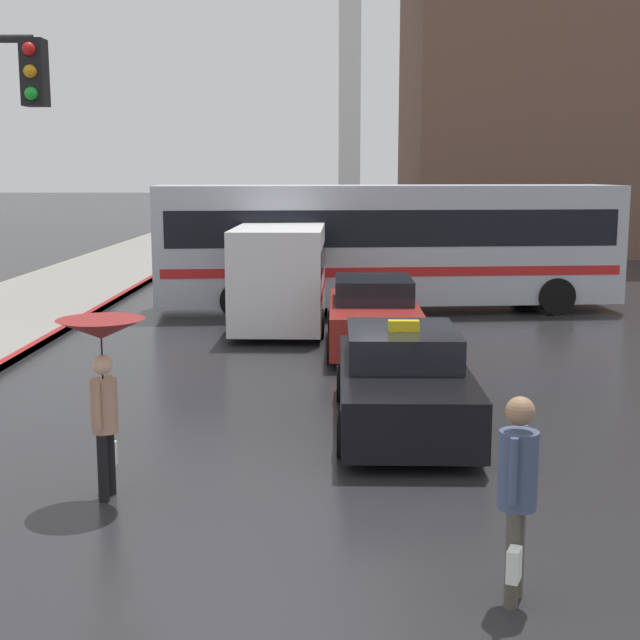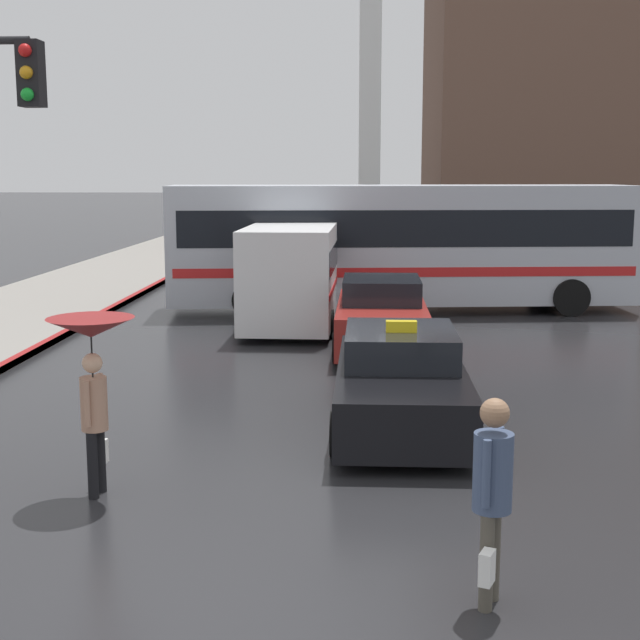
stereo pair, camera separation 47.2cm
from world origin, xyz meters
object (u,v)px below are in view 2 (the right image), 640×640
object	(u,v)px
ambulance_van	(294,269)
city_bus	(401,241)
taxi	(400,382)
sedan_red	(381,317)
pedestrian_with_umbrella	(92,356)
pedestrian_man	(492,486)

from	to	relation	value
ambulance_van	city_bus	xyz separation A→B (m)	(2.65, 2.33, 0.50)
taxi	sedan_red	xyz separation A→B (m)	(-0.19, 5.66, 0.03)
taxi	ambulance_van	distance (m)	9.02
city_bus	pedestrian_with_umbrella	bearing A→B (deg)	-21.64
sedan_red	ambulance_van	world-z (taller)	ambulance_van
taxi	pedestrian_with_umbrella	size ratio (longest dim) A/B	2.19
pedestrian_with_umbrella	pedestrian_man	xyz separation A→B (m)	(4.13, -2.42, -0.56)
pedestrian_with_umbrella	pedestrian_man	bearing A→B (deg)	-114.21
taxi	city_bus	size ratio (longest dim) A/B	0.37
taxi	pedestrian_man	bearing A→B (deg)	96.01
city_bus	pedestrian_man	xyz separation A→B (m)	(0.19, -16.45, -0.77)
city_bus	pedestrian_man	size ratio (longest dim) A/B	6.76
sedan_red	city_bus	distance (m)	5.53
taxi	sedan_red	world-z (taller)	taxi
ambulance_van	pedestrian_man	bearing A→B (deg)	101.98
ambulance_van	pedestrian_with_umbrella	world-z (taller)	ambulance_van
city_bus	ambulance_van	bearing A→B (deg)	-54.56
sedan_red	taxi	bearing A→B (deg)	91.95
sedan_red	pedestrian_man	xyz separation A→B (m)	(0.76, -11.07, 0.38)
taxi	pedestrian_man	size ratio (longest dim) A/B	2.48
sedan_red	ambulance_van	distance (m)	3.74
city_bus	pedestrian_man	distance (m)	16.46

